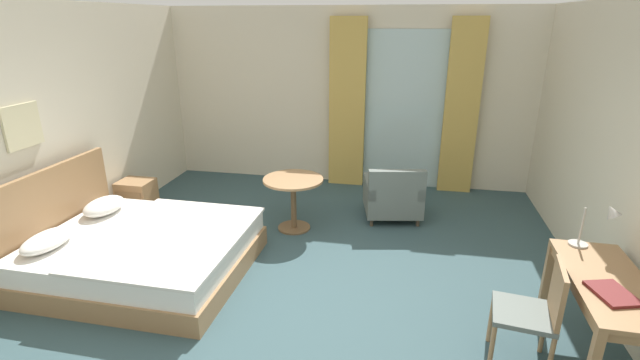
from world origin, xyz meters
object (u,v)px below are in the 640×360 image
at_px(bed, 138,250).
at_px(round_cafe_table, 293,191).
at_px(writing_desk, 607,292).
at_px(armchair_by_window, 393,196).
at_px(framed_picture, 22,126).
at_px(closed_book, 613,293).
at_px(desk_chair, 535,309).
at_px(desk_lamp, 601,220).
at_px(nightstand, 137,198).

relative_size(bed, round_cafe_table, 2.89).
bearing_deg(writing_desk, armchair_by_window, 123.55).
height_order(armchair_by_window, framed_picture, framed_picture).
xyz_separation_m(closed_book, armchair_by_window, (-1.59, 2.69, -0.46)).
distance_m(desk_chair, desk_lamp, 0.94).
bearing_deg(round_cafe_table, nightstand, -179.58).
xyz_separation_m(nightstand, closed_book, (5.00, -2.10, 0.52)).
bearing_deg(framed_picture, nightstand, 79.02).
relative_size(writing_desk, framed_picture, 2.78).
bearing_deg(desk_lamp, round_cafe_table, 153.61).
height_order(bed, desk_chair, bed).
relative_size(desk_chair, closed_book, 2.80).
relative_size(bed, closed_book, 6.87).
xyz_separation_m(desk_lamp, closed_book, (-0.12, -0.67, -0.26)).
distance_m(bed, writing_desk, 4.29).
distance_m(closed_book, armchair_by_window, 3.15).
xyz_separation_m(bed, closed_book, (4.17, -0.79, 0.52)).
bearing_deg(round_cafe_table, desk_chair, -40.32).
height_order(bed, nightstand, bed).
bearing_deg(framed_picture, bed, 0.12).
xyz_separation_m(desk_chair, round_cafe_table, (-2.38, 2.02, 0.00)).
relative_size(bed, nightstand, 4.30).
height_order(nightstand, writing_desk, writing_desk).
bearing_deg(armchair_by_window, bed, -143.62).
bearing_deg(writing_desk, framed_picture, 173.76).
relative_size(desk_lamp, round_cafe_table, 0.60).
distance_m(desk_lamp, armchair_by_window, 2.74).
height_order(writing_desk, framed_picture, framed_picture).
distance_m(desk_lamp, framed_picture, 5.39).
bearing_deg(nightstand, armchair_by_window, 9.72).
height_order(desk_lamp, framed_picture, framed_picture).
bearing_deg(desk_lamp, armchair_by_window, 130.11).
bearing_deg(closed_book, nightstand, 141.04).
height_order(bed, writing_desk, bed).
bearing_deg(round_cafe_table, desk_lamp, -26.39).
bearing_deg(armchair_by_window, framed_picture, -152.57).
height_order(writing_desk, armchair_by_window, armchair_by_window).
relative_size(nightstand, round_cafe_table, 0.67).
xyz_separation_m(writing_desk, desk_chair, (-0.49, -0.10, -0.15)).
bearing_deg(desk_lamp, nightstand, 164.32).
bearing_deg(nightstand, round_cafe_table, 0.42).
relative_size(nightstand, framed_picture, 1.13).
height_order(bed, round_cafe_table, bed).
height_order(desk_lamp, closed_book, desk_lamp).
distance_m(armchair_by_window, round_cafe_table, 1.36).
bearing_deg(armchair_by_window, writing_desk, -56.45).
distance_m(desk_chair, round_cafe_table, 3.12).
xyz_separation_m(bed, writing_desk, (4.23, -0.58, 0.40)).
bearing_deg(desk_lamp, bed, 178.41).
bearing_deg(closed_book, round_cafe_table, 126.83).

